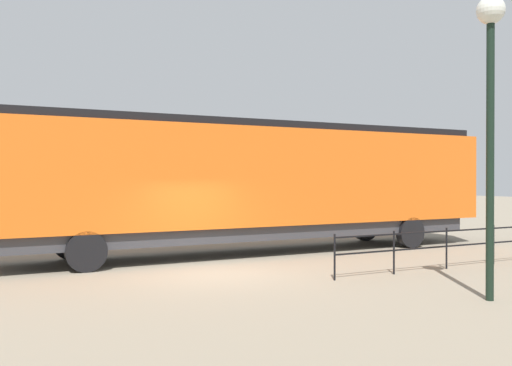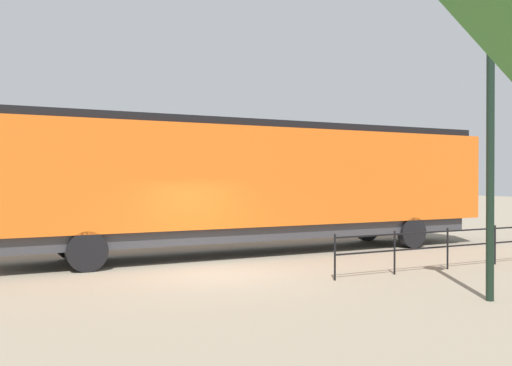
% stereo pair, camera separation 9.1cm
% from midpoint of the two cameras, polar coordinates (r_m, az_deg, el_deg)
% --- Properties ---
extents(ground_plane, '(120.00, 120.00, 0.00)m').
position_cam_midpoint_polar(ground_plane, '(14.71, -4.42, -9.31)').
color(ground_plane, gray).
extents(locomotive, '(2.87, 17.78, 4.35)m').
position_cam_midpoint_polar(locomotive, '(18.77, 1.20, 0.25)').
color(locomotive, orange).
rests_on(locomotive, ground_plane).
extents(lamp_post, '(0.57, 0.57, 6.22)m').
position_cam_midpoint_polar(lamp_post, '(12.44, 22.79, 10.07)').
color(lamp_post, black).
rests_on(lamp_post, ground_plane).
extents(platform_fence, '(0.05, 9.43, 1.14)m').
position_cam_midpoint_polar(platform_fence, '(16.90, 21.08, -5.54)').
color(platform_fence, black).
rests_on(platform_fence, ground_plane).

